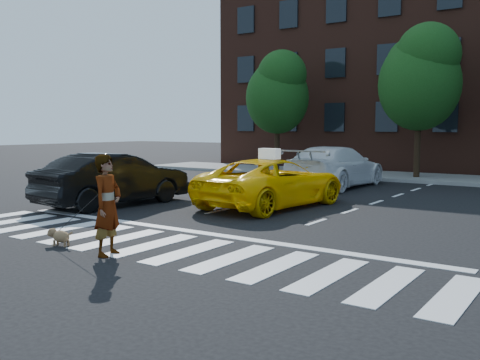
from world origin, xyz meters
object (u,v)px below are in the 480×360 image
object	(u,v)px
taxi	(273,183)
white_suv	(335,167)
black_sedan	(114,179)
tree_mid	(420,74)
dog	(59,236)
woman	(108,205)
tree_left	(278,90)

from	to	relation	value
taxi	white_suv	xyz separation A→B (m)	(-0.66, 6.07, 0.09)
white_suv	taxi	bearing A→B (deg)	97.27
taxi	black_sedan	distance (m)	4.97
tree_mid	dog	xyz separation A→B (m)	(-2.10, -18.11, -4.64)
white_suv	dog	size ratio (longest dim) A/B	9.26
tree_mid	dog	world-z (taller)	tree_mid
tree_mid	woman	world-z (taller)	tree_mid
dog	taxi	bearing A→B (deg)	69.04
tree_left	tree_mid	size ratio (longest dim) A/B	0.92
tree_mid	taxi	xyz separation A→B (m)	(-1.27, -10.89, -4.11)
tree_left	taxi	size ratio (longest dim) A/B	1.21
tree_left	woman	size ratio (longest dim) A/B	3.35
white_suv	dog	distance (m)	13.30
white_suv	dog	bearing A→B (deg)	90.33
taxi	dog	size ratio (longest dim) A/B	8.59
woman	tree_mid	bearing A→B (deg)	-15.20
tree_left	tree_mid	distance (m)	7.51
dog	white_suv	bearing A→B (deg)	74.87
taxi	dog	xyz separation A→B (m)	(-0.83, -7.22, -0.54)
tree_mid	white_suv	world-z (taller)	tree_mid
tree_mid	white_suv	size ratio (longest dim) A/B	1.23
tree_left	tree_mid	xyz separation A→B (m)	(7.50, -0.00, 0.41)
tree_mid	dog	size ratio (longest dim) A/B	11.38
taxi	white_suv	distance (m)	6.10
woman	white_suv	bearing A→B (deg)	-7.58
taxi	white_suv	size ratio (longest dim) A/B	0.93
tree_mid	woman	distance (m)	18.52
woman	dog	world-z (taller)	woman
woman	taxi	bearing A→B (deg)	-8.06
tree_mid	black_sedan	xyz separation A→B (m)	(-5.53, -13.45, -4.03)
woman	dog	bearing A→B (deg)	77.23
black_sedan	woman	xyz separation A→B (m)	(4.91, -4.64, 0.15)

